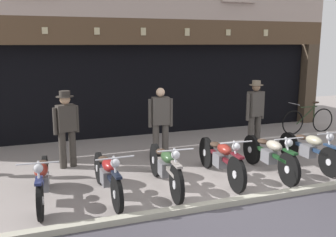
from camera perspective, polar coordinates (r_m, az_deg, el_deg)
The scene contains 14 objects.
ground at distance 5.76m, azimuth 14.82°, elevation -16.92°, with size 23.96×22.00×0.18m.
shop_facade at distance 12.53m, azimuth -6.20°, elevation 6.75°, with size 12.26×4.42×5.99m.
motorcycle_far_left at distance 6.72m, azimuth -18.42°, elevation -8.73°, with size 0.62×1.95×0.90m.
motorcycle_left at distance 6.70m, azimuth -9.11°, elevation -8.33°, with size 0.62×1.98×0.90m.
motorcycle_center_left at distance 6.97m, azimuth -0.40°, elevation -7.23°, with size 0.62×2.07×0.93m.
motorcycle_center at distance 7.53m, azimuth 7.96°, elevation -5.92°, with size 0.62×2.10×0.93m.
motorcycle_center_right at distance 8.00m, azimuth 15.07°, elevation -5.21°, with size 0.62×2.05×0.92m.
motorcycle_right at distance 8.71m, azimuth 20.49°, elevation -4.26°, with size 0.62×1.95×0.91m.
salesman_left at distance 8.32m, azimuth -15.09°, elevation -0.96°, with size 0.55×0.37×1.67m.
shopkeeper_center at distance 8.52m, azimuth -1.13°, elevation -0.35°, with size 0.56×0.27×1.67m.
salesman_right at distance 9.49m, azimuth 12.99°, elevation 0.89°, with size 0.55×0.33×1.76m.
advert_board_near at distance 11.81m, azimuth 6.97°, elevation 7.21°, with size 0.66×0.03×1.12m.
advert_board_far at distance 12.44m, azimuth 12.22°, elevation 7.16°, with size 0.65×0.03×0.94m.
leaning_bicycle at distance 12.04m, azimuth 20.39°, elevation -0.23°, with size 1.80×0.50×0.95m.
Camera 1 is at (-3.01, -5.09, 2.65)m, focal length 40.41 mm.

